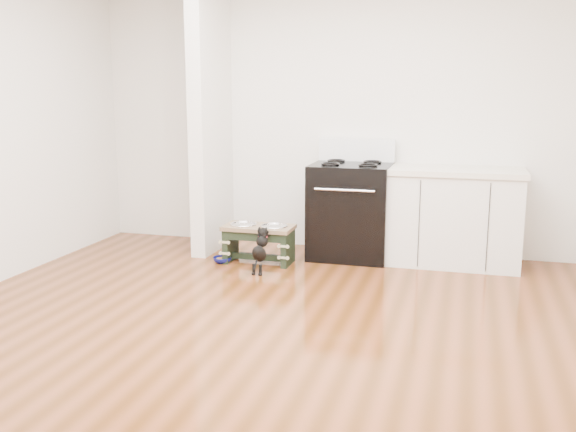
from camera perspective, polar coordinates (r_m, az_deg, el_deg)
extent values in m
plane|color=#4F290E|center=(4.46, -2.86, -10.31)|extent=(5.00, 5.00, 0.00)
plane|color=silver|center=(6.56, 4.13, 8.76)|extent=(5.00, 0.00, 5.00)
cube|color=silver|center=(6.53, -6.87, 8.70)|extent=(0.15, 0.80, 2.70)
cube|color=black|center=(6.28, 5.60, 0.44)|extent=(0.76, 0.65, 0.92)
cube|color=black|center=(6.00, 5.05, -0.66)|extent=(0.58, 0.02, 0.50)
cylinder|color=silver|center=(5.90, 5.03, 2.30)|extent=(0.56, 0.02, 0.02)
cube|color=white|center=(6.47, 6.14, 5.85)|extent=(0.76, 0.08, 0.22)
torus|color=black|center=(6.11, 3.78, 4.64)|extent=(0.18, 0.18, 0.02)
torus|color=black|center=(6.05, 7.12, 4.51)|extent=(0.18, 0.18, 0.02)
torus|color=black|center=(6.38, 4.31, 4.92)|extent=(0.18, 0.18, 0.02)
torus|color=black|center=(6.32, 7.52, 4.79)|extent=(0.18, 0.18, 0.02)
cube|color=silver|center=(6.22, 14.55, -0.27)|extent=(1.20, 0.60, 0.86)
cube|color=beige|center=(6.15, 14.76, 3.89)|extent=(1.24, 0.64, 0.05)
cube|color=black|center=(6.05, 14.30, -4.27)|extent=(1.20, 0.06, 0.10)
cube|color=black|center=(6.21, -5.13, -2.49)|extent=(0.05, 0.32, 0.32)
cube|color=black|center=(6.03, 0.00, -2.86)|extent=(0.05, 0.32, 0.32)
cube|color=black|center=(5.95, -3.05, -1.86)|extent=(0.52, 0.03, 0.08)
cube|color=black|center=(6.14, -2.59, -3.65)|extent=(0.52, 0.05, 0.05)
cube|color=brown|center=(6.08, -2.62, -1.02)|extent=(0.66, 0.35, 0.04)
cylinder|color=silver|center=(6.12, -3.98, -0.92)|extent=(0.23, 0.23, 0.04)
cylinder|color=silver|center=(6.03, -1.24, -1.09)|extent=(0.23, 0.23, 0.04)
torus|color=silver|center=(6.12, -3.98, -0.72)|extent=(0.26, 0.26, 0.02)
torus|color=silver|center=(6.02, -1.24, -0.89)|extent=(0.26, 0.26, 0.02)
cylinder|color=black|center=(5.75, -3.06, -4.76)|extent=(0.03, 0.03, 0.10)
cylinder|color=black|center=(5.73, -2.47, -4.81)|extent=(0.03, 0.03, 0.10)
sphere|color=black|center=(5.75, -3.09, -5.16)|extent=(0.04, 0.04, 0.04)
sphere|color=black|center=(5.73, -2.49, -5.21)|extent=(0.04, 0.04, 0.04)
ellipsoid|color=black|center=(5.76, -2.58, -3.37)|extent=(0.12, 0.27, 0.24)
sphere|color=black|center=(5.82, -2.32, -2.27)|extent=(0.11, 0.11, 0.11)
sphere|color=black|center=(5.83, -2.23, -1.51)|extent=(0.09, 0.09, 0.09)
sphere|color=black|center=(5.90, -2.32, -1.36)|extent=(0.03, 0.03, 0.03)
sphere|color=black|center=(5.88, -1.75, -1.39)|extent=(0.03, 0.03, 0.03)
cylinder|color=black|center=(5.69, -2.90, -4.37)|extent=(0.02, 0.08, 0.09)
torus|color=#EC4556|center=(5.83, -2.27, -1.88)|extent=(0.09, 0.06, 0.08)
imported|color=#0C115A|center=(6.17, -5.86, -3.90)|extent=(0.21, 0.21, 0.06)
cylinder|color=#573819|center=(6.17, -5.86, -3.86)|extent=(0.11, 0.11, 0.02)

